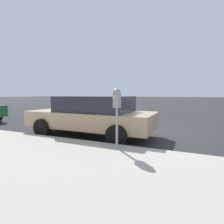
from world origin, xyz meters
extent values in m
plane|color=#2B2B2D|center=(0.00, 0.00, 0.00)|extent=(220.00, 220.00, 0.00)
cylinder|color=gray|center=(-2.54, -0.45, 0.66)|extent=(0.06, 0.06, 1.01)
cube|color=gray|center=(-2.54, -0.45, 1.34)|extent=(0.20, 0.14, 0.34)
sphere|color=gray|center=(-2.54, -0.45, 1.54)|extent=(0.19, 0.19, 0.19)
cube|color=#B21919|center=(-2.43, -0.45, 1.29)|extent=(0.01, 0.11, 0.12)
cube|color=black|center=(-2.43, -0.45, 1.41)|extent=(0.01, 0.10, 0.08)
cube|color=tan|center=(-1.02, 1.20, 0.60)|extent=(1.90, 4.60, 0.56)
cube|color=#232833|center=(-1.02, 1.01, 1.15)|extent=(1.65, 2.59, 0.55)
cylinder|color=black|center=(-1.91, 2.63, 0.32)|extent=(0.23, 0.64, 0.64)
cylinder|color=black|center=(-0.08, 2.60, 0.32)|extent=(0.23, 0.64, 0.64)
cylinder|color=black|center=(-1.96, -0.21, 0.32)|extent=(0.23, 0.64, 0.64)
cylinder|color=black|center=(-0.13, -0.24, 0.32)|extent=(0.23, 0.64, 0.64)
camera|label=1|loc=(-6.48, -2.02, 1.48)|focal=28.00mm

